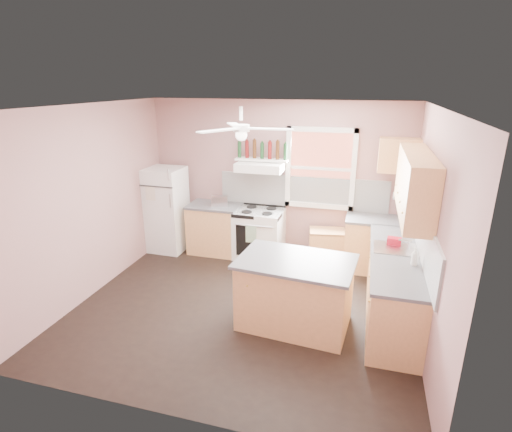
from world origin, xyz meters
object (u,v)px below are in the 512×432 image
(island, at_px, (295,294))
(stove, at_px, (259,234))
(cart, at_px, (327,247))
(refrigerator, at_px, (166,210))
(toaster, at_px, (219,201))

(island, bearing_deg, stove, 122.43)
(cart, bearing_deg, stove, 172.73)
(stove, height_order, island, same)
(refrigerator, xyz_separation_m, toaster, (1.01, 0.07, 0.22))
(toaster, relative_size, island, 0.21)
(refrigerator, bearing_deg, island, -32.46)
(refrigerator, distance_m, stove, 1.75)
(cart, bearing_deg, toaster, 173.33)
(toaster, bearing_deg, stove, -14.27)
(stove, distance_m, cart, 1.19)
(refrigerator, xyz_separation_m, island, (2.70, -1.78, -0.34))
(toaster, bearing_deg, cart, -15.27)
(cart, bearing_deg, island, -105.55)
(refrigerator, height_order, cart, refrigerator)
(island, bearing_deg, refrigerator, 151.64)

